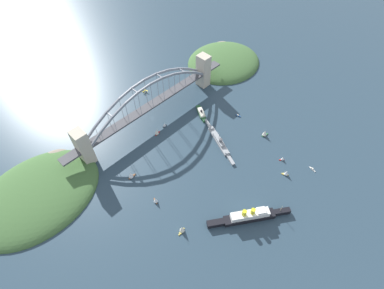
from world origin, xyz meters
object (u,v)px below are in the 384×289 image
object	(u,v)px
ocean_liner	(249,216)
small_boat_7	(265,133)
harbor_ferry_steamer	(201,113)
seaplane_taxiing_near_bridge	(144,91)
small_boat_2	(312,169)
harbor_arch_bridge	(150,104)
small_boat_6	(182,229)
small_boat_8	(286,173)
small_boat_0	(283,158)
small_boat_5	(131,175)
small_boat_3	(156,200)
naval_cruiser	(219,141)
small_boat_1	(238,116)
small_boat_4	(157,132)
small_boat_9	(164,125)

from	to	relation	value
ocean_liner	small_boat_7	distance (m)	126.32
harbor_ferry_steamer	seaplane_taxiing_near_bridge	size ratio (longest dim) A/B	2.94
small_boat_2	harbor_arch_bridge	bearing A→B (deg)	-68.85
small_boat_6	small_boat_2	bearing A→B (deg)	161.09
ocean_liner	small_boat_8	xyz separation A→B (m)	(-77.99, -3.09, -2.10)
small_boat_0	harbor_ferry_steamer	bearing A→B (deg)	-84.46
small_boat_5	small_boat_3	bearing A→B (deg)	88.74
small_boat_5	small_boat_8	distance (m)	187.96
harbor_ferry_steamer	small_boat_0	distance (m)	130.29
small_boat_7	small_boat_3	bearing A→B (deg)	-9.60
harbor_ferry_steamer	small_boat_3	bearing A→B (deg)	23.53
small_boat_3	naval_cruiser	bearing A→B (deg)	-176.27
small_boat_7	small_boat_1	bearing A→B (deg)	-94.99
small_boat_7	small_boat_2	bearing A→B (deg)	87.05
naval_cruiser	small_boat_2	bearing A→B (deg)	113.29
harbor_arch_bridge	small_boat_3	size ratio (longest dim) A/B	33.03
ocean_liner	small_boat_4	world-z (taller)	ocean_liner
small_boat_3	small_boat_4	world-z (taller)	small_boat_4
naval_cruiser	small_boat_9	distance (m)	79.39
seaplane_taxiing_near_bridge	small_boat_8	size ratio (longest dim) A/B	1.27
small_boat_3	small_boat_9	bearing A→B (deg)	-136.77
small_boat_2	small_boat_8	size ratio (longest dim) A/B	1.10
naval_cruiser	small_boat_4	distance (m)	84.67
harbor_arch_bridge	small_boat_5	bearing A→B (deg)	35.13
harbor_ferry_steamer	small_boat_4	size ratio (longest dim) A/B	3.44
seaplane_taxiing_near_bridge	small_boat_6	bearing A→B (deg)	60.29
naval_cruiser	small_boat_3	size ratio (longest dim) A/B	9.61
small_boat_2	small_boat_8	xyz separation A→B (m)	(29.75, -19.14, 3.27)
ocean_liner	small_boat_6	size ratio (longest dim) A/B	7.36
naval_cruiser	small_boat_4	size ratio (longest dim) A/B	8.35
harbor_arch_bridge	small_boat_9	bearing A→B (deg)	91.76
small_boat_3	small_boat_9	world-z (taller)	small_boat_3
small_boat_1	ocean_liner	bearing A→B (deg)	42.97
small_boat_7	small_boat_9	world-z (taller)	small_boat_7
harbor_arch_bridge	small_boat_1	world-z (taller)	harbor_arch_bridge
small_boat_7	small_boat_5	bearing A→B (deg)	-24.02
small_boat_1	small_boat_6	bearing A→B (deg)	20.57
ocean_liner	small_boat_9	bearing A→B (deg)	-99.33
naval_cruiser	small_boat_2	distance (m)	121.41
harbor_ferry_steamer	small_boat_5	world-z (taller)	small_boat_5
small_boat_0	small_boat_6	world-z (taller)	small_boat_6
small_boat_0	small_boat_1	world-z (taller)	small_boat_0
harbor_arch_bridge	seaplane_taxiing_near_bridge	size ratio (longest dim) A/B	24.58
small_boat_2	small_boat_8	distance (m)	35.52
seaplane_taxiing_near_bridge	harbor_ferry_steamer	bearing A→B (deg)	105.34
seaplane_taxiing_near_bridge	small_boat_0	distance (m)	229.17
small_boat_2	small_boat_5	bearing A→B (deg)	-42.41
ocean_liner	harbor_ferry_steamer	world-z (taller)	ocean_liner
small_boat_5	small_boat_9	bearing A→B (deg)	-158.12
small_boat_1	small_boat_4	distance (m)	119.33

